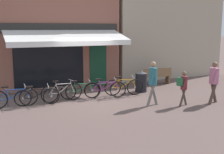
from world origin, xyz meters
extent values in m
plane|color=brown|center=(0.00, 0.00, 0.00)|extent=(160.00, 160.00, 0.00)
cube|color=#8E5647|center=(-0.52, 3.97, 2.98)|extent=(6.01, 3.00, 5.96)
cube|color=black|center=(-1.18, 2.46, 1.25)|extent=(3.30, 0.04, 2.20)
cube|color=#143D28|center=(1.28, 2.46, 1.05)|extent=(0.90, 0.04, 2.10)
cube|color=#282623|center=(-0.52, 2.45, 2.92)|extent=(5.70, 0.06, 0.44)
cube|color=white|center=(-0.52, 1.57, 2.59)|extent=(5.40, 1.82, 0.50)
cube|color=white|center=(-0.52, 0.66, 2.27)|extent=(5.40, 0.03, 0.20)
cube|color=tan|center=(6.15, 4.47, 2.78)|extent=(6.94, 4.00, 5.57)
cylinder|color=#47494F|center=(-0.82, 0.23, 0.55)|extent=(5.08, 0.04, 0.04)
cylinder|color=#47494F|center=(-3.31, 0.23, 0.28)|extent=(0.04, 0.04, 0.55)
cylinder|color=#47494F|center=(1.67, 0.23, 0.28)|extent=(0.04, 0.04, 0.55)
torus|color=black|center=(-2.58, -0.02, 0.35)|extent=(0.70, 0.10, 0.70)
cylinder|color=#9E9EA3|center=(-2.58, -0.02, 0.35)|extent=(0.07, 0.07, 0.07)
cylinder|color=#1E4793|center=(-2.99, -0.03, 0.50)|extent=(0.60, 0.07, 0.37)
cylinder|color=#1E4793|center=(-3.03, -0.04, 0.68)|extent=(0.67, 0.05, 0.05)
cylinder|color=#1E4793|center=(-3.33, -0.02, 0.51)|extent=(0.12, 0.06, 0.37)
cylinder|color=#1E4793|center=(-3.48, -0.01, 0.34)|extent=(0.38, 0.04, 0.05)
cylinder|color=#1E4793|center=(-3.52, -0.02, 0.52)|extent=(0.33, 0.06, 0.37)
cylinder|color=#1E4793|center=(-2.64, -0.03, 0.51)|extent=(0.16, 0.06, 0.34)
cylinder|color=#9E9EA3|center=(-3.38, -0.03, 0.74)|extent=(0.06, 0.03, 0.11)
cube|color=black|center=(-3.40, -0.04, 0.81)|extent=(0.24, 0.11, 0.06)
cylinder|color=#9E9EA3|center=(-2.70, -0.05, 0.75)|extent=(0.03, 0.04, 0.14)
cylinder|color=#9E9EA3|center=(-2.70, -0.05, 0.82)|extent=(0.03, 0.52, 0.06)
torus|color=black|center=(-1.75, -0.16, 0.32)|extent=(0.66, 0.18, 0.65)
cylinder|color=#9E9EA3|center=(-1.75, -0.16, 0.32)|extent=(0.08, 0.07, 0.08)
torus|color=black|center=(-2.80, -0.04, 0.32)|extent=(0.66, 0.18, 0.65)
cylinder|color=#9E9EA3|center=(-2.80, -0.04, 0.32)|extent=(0.08, 0.07, 0.08)
cylinder|color=black|center=(-2.15, -0.13, 0.46)|extent=(0.58, 0.13, 0.35)
cylinder|color=black|center=(-2.19, -0.14, 0.63)|extent=(0.65, 0.10, 0.05)
cylinder|color=black|center=(-2.47, -0.09, 0.47)|extent=(0.12, 0.07, 0.34)
cylinder|color=black|center=(-2.61, -0.06, 0.31)|extent=(0.37, 0.07, 0.05)
cylinder|color=black|center=(-2.65, -0.07, 0.48)|extent=(0.32, 0.10, 0.34)
cylinder|color=black|center=(-1.81, -0.17, 0.47)|extent=(0.16, 0.06, 0.31)
cylinder|color=#9E9EA3|center=(-2.53, -0.11, 0.69)|extent=(0.06, 0.04, 0.11)
cube|color=black|center=(-2.54, -0.12, 0.76)|extent=(0.25, 0.13, 0.06)
cylinder|color=#9E9EA3|center=(-1.87, -0.18, 0.69)|extent=(0.03, 0.04, 0.14)
cylinder|color=#9E9EA3|center=(-1.87, -0.19, 0.76)|extent=(0.08, 0.52, 0.08)
torus|color=black|center=(-0.76, 0.13, 0.36)|extent=(0.73, 0.12, 0.73)
cylinder|color=#9E9EA3|center=(-0.76, 0.13, 0.36)|extent=(0.07, 0.07, 0.07)
torus|color=black|center=(-1.76, 0.06, 0.36)|extent=(0.73, 0.12, 0.73)
cylinder|color=#9E9EA3|center=(-1.76, 0.06, 0.36)|extent=(0.07, 0.07, 0.07)
cylinder|color=#BCB7B2|center=(-1.14, 0.11, 0.53)|extent=(0.56, 0.09, 0.39)
cylinder|color=#BCB7B2|center=(-1.18, 0.11, 0.71)|extent=(0.62, 0.08, 0.05)
cylinder|color=#BCB7B2|center=(-1.45, 0.09, 0.53)|extent=(0.11, 0.04, 0.38)
cylinder|color=#BCB7B2|center=(-1.58, 0.07, 0.35)|extent=(0.35, 0.06, 0.05)
cylinder|color=#BCB7B2|center=(-1.62, 0.07, 0.54)|extent=(0.30, 0.07, 0.38)
cylinder|color=#BCB7B2|center=(-0.82, 0.14, 0.53)|extent=(0.14, 0.04, 0.35)
cylinder|color=#9E9EA3|center=(-1.50, 0.09, 0.77)|extent=(0.05, 0.03, 0.11)
cube|color=black|center=(-1.52, 0.09, 0.84)|extent=(0.25, 0.12, 0.05)
cylinder|color=#9E9EA3|center=(-0.87, 0.14, 0.78)|extent=(0.03, 0.03, 0.14)
cylinder|color=#9E9EA3|center=(-0.87, 0.14, 0.85)|extent=(0.06, 0.52, 0.04)
torus|color=black|center=(0.02, 0.08, 0.33)|extent=(0.66, 0.19, 0.66)
cylinder|color=#9E9EA3|center=(0.02, 0.08, 0.33)|extent=(0.08, 0.07, 0.07)
torus|color=black|center=(-0.95, 0.26, 0.33)|extent=(0.66, 0.19, 0.66)
cylinder|color=#9E9EA3|center=(-0.95, 0.26, 0.33)|extent=(0.08, 0.07, 0.07)
cylinder|color=#23703D|center=(-0.35, 0.14, 0.47)|extent=(0.55, 0.15, 0.35)
cylinder|color=#23703D|center=(-0.39, 0.15, 0.64)|extent=(0.61, 0.15, 0.05)
cylinder|color=#23703D|center=(-0.65, 0.20, 0.48)|extent=(0.11, 0.04, 0.35)
cylinder|color=#23703D|center=(-0.78, 0.23, 0.32)|extent=(0.35, 0.10, 0.05)
cylinder|color=#23703D|center=(-0.82, 0.23, 0.49)|extent=(0.30, 0.10, 0.34)
cylinder|color=#23703D|center=(-0.03, 0.08, 0.48)|extent=(0.14, 0.05, 0.32)
cylinder|color=#9E9EA3|center=(-0.70, 0.20, 0.70)|extent=(0.05, 0.03, 0.11)
cube|color=black|center=(-0.71, 0.20, 0.77)|extent=(0.25, 0.14, 0.05)
cylinder|color=#9E9EA3|center=(-0.09, 0.09, 0.71)|extent=(0.03, 0.04, 0.14)
cylinder|color=#9E9EA3|center=(-0.09, 0.08, 0.78)|extent=(0.12, 0.52, 0.04)
torus|color=black|center=(1.06, -0.27, 0.35)|extent=(0.70, 0.30, 0.70)
cylinder|color=#9E9EA3|center=(1.06, -0.27, 0.35)|extent=(0.09, 0.08, 0.07)
torus|color=black|center=(0.02, 0.04, 0.35)|extent=(0.70, 0.30, 0.70)
cylinder|color=#9E9EA3|center=(0.02, 0.04, 0.35)|extent=(0.09, 0.08, 0.07)
cylinder|color=#892D7A|center=(0.66, -0.16, 0.50)|extent=(0.58, 0.23, 0.37)
cylinder|color=#892D7A|center=(0.62, -0.16, 0.69)|extent=(0.65, 0.23, 0.05)
cylinder|color=#892D7A|center=(0.34, -0.07, 0.51)|extent=(0.12, 0.04, 0.37)
cylinder|color=#892D7A|center=(0.20, -0.01, 0.34)|extent=(0.37, 0.14, 0.05)
cylinder|color=#892D7A|center=(0.16, -0.01, 0.52)|extent=(0.31, 0.15, 0.37)
cylinder|color=#892D7A|center=(1.00, -0.27, 0.51)|extent=(0.16, 0.05, 0.34)
cylinder|color=#9E9EA3|center=(0.28, -0.07, 0.74)|extent=(0.06, 0.03, 0.11)
cube|color=black|center=(0.27, -0.07, 0.81)|extent=(0.26, 0.17, 0.06)
cylinder|color=#9E9EA3|center=(0.93, -0.27, 0.75)|extent=(0.04, 0.04, 0.14)
cylinder|color=#9E9EA3|center=(0.93, -0.27, 0.82)|extent=(0.18, 0.50, 0.06)
torus|color=black|center=(1.93, -0.20, 0.36)|extent=(0.74, 0.35, 0.73)
cylinder|color=#9E9EA3|center=(1.93, -0.20, 0.36)|extent=(0.09, 0.09, 0.08)
torus|color=black|center=(0.98, 0.09, 0.36)|extent=(0.74, 0.35, 0.73)
cylinder|color=#9E9EA3|center=(0.98, 0.09, 0.36)|extent=(0.09, 0.09, 0.08)
cylinder|color=orange|center=(1.56, -0.11, 0.52)|extent=(0.53, 0.25, 0.38)
cylinder|color=orange|center=(1.52, -0.13, 0.71)|extent=(0.60, 0.21, 0.05)
cylinder|color=orange|center=(1.27, -0.03, 0.53)|extent=(0.13, 0.07, 0.38)
cylinder|color=orange|center=(1.15, 0.04, 0.35)|extent=(0.34, 0.13, 0.05)
cylinder|color=orange|center=(1.11, 0.02, 0.54)|extent=(0.29, 0.17, 0.38)
cylinder|color=orange|center=(1.87, -0.21, 0.53)|extent=(0.15, 0.05, 0.35)
cylinder|color=#9E9EA3|center=(1.21, -0.04, 0.77)|extent=(0.06, 0.03, 0.11)
cube|color=black|center=(1.20, -0.05, 0.83)|extent=(0.26, 0.17, 0.06)
cylinder|color=#9E9EA3|center=(1.81, -0.23, 0.77)|extent=(0.04, 0.05, 0.14)
cylinder|color=#9E9EA3|center=(1.81, -0.24, 0.84)|extent=(0.18, 0.50, 0.10)
cylinder|color=slate|center=(1.83, -1.88, 0.40)|extent=(0.34, 0.14, 0.84)
cylinder|color=slate|center=(1.57, -2.02, 0.40)|extent=(0.34, 0.14, 0.84)
cylinder|color=#286675|center=(1.70, -1.95, 1.13)|extent=(0.35, 0.35, 0.64)
sphere|color=#A87A5B|center=(1.70, -1.95, 1.59)|extent=(0.21, 0.21, 0.21)
cylinder|color=#286675|center=(1.58, -2.12, 1.13)|extent=(0.28, 0.11, 0.57)
cylinder|color=#286675|center=(1.82, -1.78, 1.13)|extent=(0.28, 0.11, 0.57)
cylinder|color=#47382D|center=(2.84, -2.42, 0.32)|extent=(0.27, 0.10, 0.65)
cylinder|color=#47382D|center=(2.65, -2.54, 0.32)|extent=(0.27, 0.10, 0.65)
cylinder|color=maroon|center=(2.74, -2.48, 0.88)|extent=(0.27, 0.27, 0.50)
sphere|color=brown|center=(2.74, -2.48, 1.24)|extent=(0.17, 0.17, 0.17)
cylinder|color=maroon|center=(2.66, -2.62, 0.88)|extent=(0.22, 0.10, 0.44)
cylinder|color=maroon|center=(2.83, -2.35, 0.88)|extent=(0.22, 0.10, 0.44)
cube|color=#23663D|center=(2.55, -2.46, 0.94)|extent=(0.16, 0.22, 0.30)
cylinder|color=#47382D|center=(4.16, -2.59, 0.39)|extent=(0.35, 0.14, 0.81)
cylinder|color=#47382D|center=(3.92, -2.77, 0.39)|extent=(0.35, 0.14, 0.81)
cylinder|color=#B26684|center=(4.04, -2.68, 1.09)|extent=(0.39, 0.39, 0.62)
sphere|color=brown|center=(4.04, -2.68, 1.53)|extent=(0.20, 0.20, 0.20)
cylinder|color=#B26684|center=(3.93, -2.87, 1.09)|extent=(0.29, 0.15, 0.55)
cylinder|color=#B26684|center=(4.15, -2.48, 1.09)|extent=(0.29, 0.15, 0.55)
cylinder|color=black|center=(2.54, 0.29, 0.43)|extent=(0.53, 0.53, 0.86)
cone|color=#33353A|center=(2.54, 0.29, 0.92)|extent=(0.55, 0.55, 0.11)
cube|color=brown|center=(4.15, 1.48, 0.45)|extent=(1.63, 0.58, 0.06)
cube|color=brown|center=(4.14, 1.29, 0.67)|extent=(1.60, 0.19, 0.40)
cube|color=brown|center=(3.44, 1.54, 0.23)|extent=(0.11, 0.36, 0.45)
cube|color=brown|center=(4.87, 1.42, 0.23)|extent=(0.11, 0.36, 0.45)
camera|label=1|loc=(-4.10, -10.70, 2.90)|focal=45.00mm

